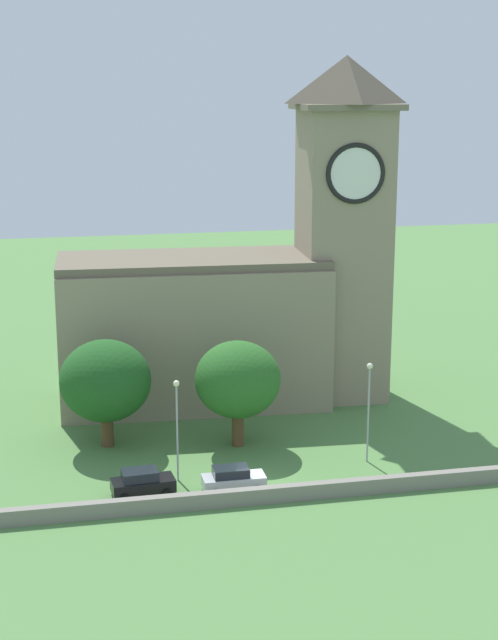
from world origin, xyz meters
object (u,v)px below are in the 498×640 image
Objects in this scene: car_silver at (233,479)px; streetlamp_west_mid at (177,415)px; streetlamp_central at (369,397)px; car_black at (142,483)px; church at (246,294)px; tree_riverside_east at (105,381)px; tree_by_tower at (238,380)px.

streetlamp_west_mid is (-3.40, 2.56, 3.97)m from car_silver.
streetlamp_central is at bearing 2.41° from streetlamp_west_mid.
streetlamp_central reaches higher than car_black.
tree_riverside_east is (-12.70, -9.03, -4.18)m from church.
church is 3.99× the size of streetlamp_west_mid.
car_silver is at bearing -37.01° from streetlamp_west_mid.
car_black is at bearing -136.38° from tree_by_tower.
streetlamp_central is (16.71, 2.58, 4.04)m from car_black.
streetlamp_west_mid is at bearing -116.52° from church.
car_silver is at bearing -103.56° from tree_by_tower.
church is at bearing 59.47° from car_black.
tree_by_tower is at bearing 43.62° from car_black.
streetlamp_central reaches higher than car_silver.
streetlamp_west_mid reaches higher than car_black.
car_black is at bearing -171.24° from streetlamp_central.
streetlamp_central reaches higher than streetlamp_west_mid.
streetlamp_central is at bearing -21.21° from tree_riverside_east.
car_black is 1.02× the size of car_silver.
streetlamp_west_mid is 7.88m from tree_by_tower.
streetlamp_west_mid is 0.89× the size of tree_by_tower.
tree_riverside_east is at bearing 99.66° from car_black.
church reaches higher than car_silver.
streetlamp_central is (14.02, 0.59, 0.11)m from streetlamp_west_mid.
church is at bearing 74.99° from tree_by_tower.
tree_riverside_east is at bearing 126.99° from car_silver.
car_silver is 13.57m from tree_riverside_east.
streetlamp_west_mid is at bearing -133.33° from tree_by_tower.
streetlamp_central is 0.90× the size of tree_riverside_east.
tree_riverside_east is (-18.36, 7.13, 0.22)m from streetlamp_central.
car_black is (-11.05, -18.74, -8.44)m from church.
car_black is at bearing 174.57° from car_silver.
car_black is 10.72m from tree_riverside_east.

